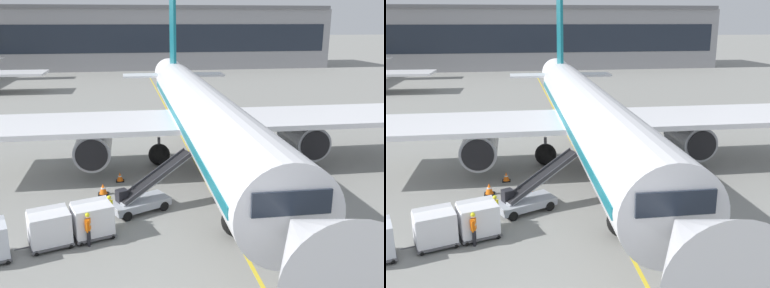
{
  "view_description": "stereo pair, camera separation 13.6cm",
  "coord_description": "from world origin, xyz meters",
  "views": [
    {
      "loc": [
        0.09,
        -12.52,
        10.76
      ],
      "look_at": [
        4.21,
        13.07,
        3.4
      ],
      "focal_mm": 41.07,
      "sensor_mm": 36.0,
      "label": 1
    },
    {
      "loc": [
        0.22,
        -12.54,
        10.76
      ],
      "look_at": [
        4.21,
        13.07,
        3.4
      ],
      "focal_mm": 41.07,
      "sensor_mm": 36.0,
      "label": 2
    }
  ],
  "objects": [
    {
      "name": "parked_airplane",
      "position": [
        5.73,
        18.51,
        4.09
      ],
      "size": [
        34.51,
        45.09,
        15.39
      ],
      "color": "white",
      "rests_on": "ground"
    },
    {
      "name": "ground_crew_by_carts",
      "position": [
        -0.83,
        9.6,
        1.0
      ],
      "size": [
        0.36,
        0.54,
        1.74
      ],
      "color": "#514C42",
      "rests_on": "ground"
    },
    {
      "name": "safety_cone_nose_mark",
      "position": [
        -0.3,
        16.38,
        0.31
      ],
      "size": [
        0.57,
        0.57,
        0.65
      ],
      "color": "black",
      "rests_on": "ground"
    },
    {
      "name": "terminal_building",
      "position": [
        -7.46,
        93.19,
        6.81
      ],
      "size": [
        109.73,
        19.21,
        13.74
      ],
      "color": "#939399",
      "rests_on": "ground"
    },
    {
      "name": "baggage_cart_second",
      "position": [
        -3.71,
        7.85,
        1.0
      ],
      "size": [
        2.83,
        2.15,
        1.91
      ],
      "color": "#515156",
      "rests_on": "ground"
    },
    {
      "name": "baggage_cart_lead",
      "position": [
        -1.69,
        8.48,
        1.0
      ],
      "size": [
        2.83,
        2.15,
        1.91
      ],
      "color": "#515156",
      "rests_on": "ground"
    },
    {
      "name": "belt_loader",
      "position": [
        1.05,
        11.34,
        0.89
      ],
      "size": [
        5.25,
        3.42,
        3.17
      ],
      "color": "#A3A8B2",
      "rests_on": "ground"
    },
    {
      "name": "ground_crew_by_loader",
      "position": [
        -1.83,
        7.55,
        1.0
      ],
      "size": [
        0.3,
        0.57,
        1.74
      ],
      "color": "black",
      "rests_on": "ground"
    },
    {
      "name": "apron_guidance_line_lead_in",
      "position": [
        5.56,
        17.74,
        0.0
      ],
      "size": [
        0.2,
        110.0,
        0.01
      ],
      "color": "yellow",
      "rests_on": "ground"
    },
    {
      "name": "safety_cone_engine_keepout",
      "position": [
        -1.36,
        14.15,
        0.36
      ],
      "size": [
        0.66,
        0.66,
        0.74
      ],
      "color": "black",
      "rests_on": "ground"
    },
    {
      "name": "safety_cone_wingtip",
      "position": [
        1.19,
        13.74,
        0.36
      ],
      "size": [
        0.65,
        0.65,
        0.73
      ],
      "color": "black",
      "rests_on": "ground"
    }
  ]
}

